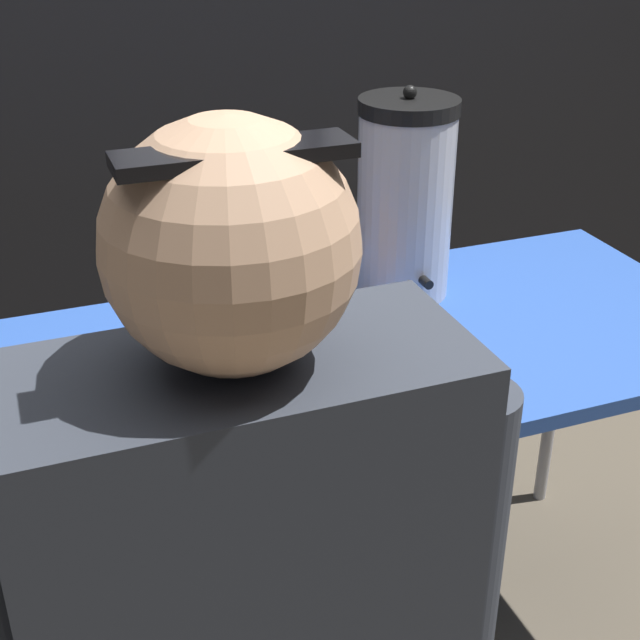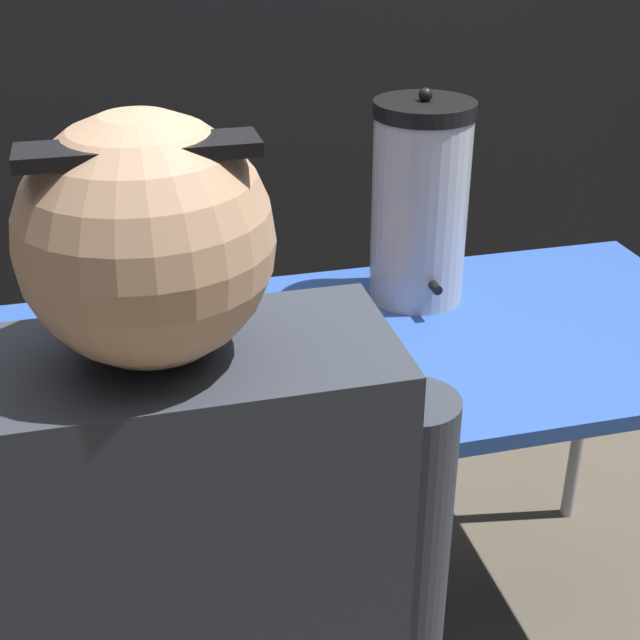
{
  "view_description": "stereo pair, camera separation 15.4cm",
  "coord_description": "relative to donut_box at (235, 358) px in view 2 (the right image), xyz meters",
  "views": [
    {
      "loc": [
        -0.55,
        -1.28,
        1.51
      ],
      "look_at": [
        -0.07,
        0.0,
        0.8
      ],
      "focal_mm": 50.0,
      "sensor_mm": 36.0,
      "label": 1
    },
    {
      "loc": [
        -0.41,
        -1.33,
        1.51
      ],
      "look_at": [
        -0.07,
        0.0,
        0.8
      ],
      "focal_mm": 50.0,
      "sensor_mm": 36.0,
      "label": 2
    }
  ],
  "objects": [
    {
      "name": "folding_table",
      "position": [
        0.22,
        0.03,
        -0.07
      ],
      "size": [
        1.42,
        0.65,
        0.74
      ],
      "color": "#2D56B2",
      "rests_on": "ground"
    },
    {
      "name": "coffee_urn",
      "position": [
        0.39,
        0.2,
        0.17
      ],
      "size": [
        0.19,
        0.21,
        0.41
      ],
      "color": "silver",
      "rests_on": "folding_table"
    },
    {
      "name": "donut_box",
      "position": [
        0.0,
        0.0,
        0.0
      ],
      "size": [
        0.46,
        0.26,
        0.05
      ],
      "rotation": [
        0.0,
        0.0,
        0.05
      ],
      "color": "brown",
      "rests_on": "folding_table"
    }
  ]
}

